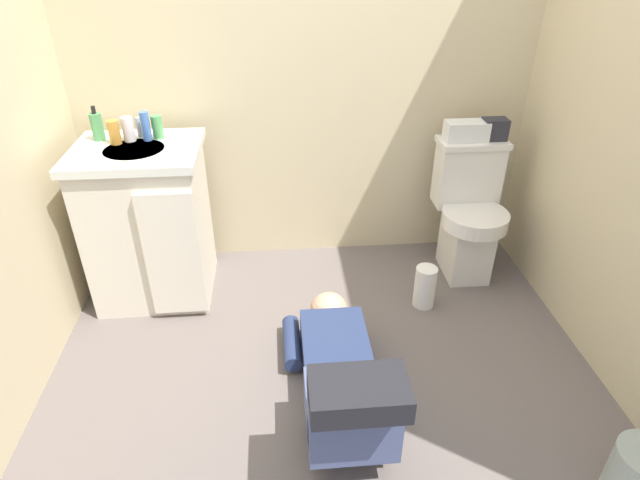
% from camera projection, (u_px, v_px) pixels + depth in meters
% --- Properties ---
extents(ground_plane, '(2.92, 3.05, 0.04)m').
position_uv_depth(ground_plane, '(323.00, 372.00, 2.35)').
color(ground_plane, '#655B57').
extents(wall_back, '(2.58, 0.08, 2.40)m').
position_uv_depth(wall_back, '(304.00, 44.00, 2.63)').
color(wall_back, beige).
rests_on(wall_back, ground_plane).
extents(toilet, '(0.36, 0.46, 0.75)m').
position_uv_depth(toilet, '(468.00, 212.00, 2.85)').
color(toilet, silver).
rests_on(toilet, ground_plane).
extents(vanity_cabinet, '(0.60, 0.53, 0.82)m').
position_uv_depth(vanity_cabinet, '(150.00, 223.00, 2.64)').
color(vanity_cabinet, silver).
rests_on(vanity_cabinet, ground_plane).
extents(faucet, '(0.02, 0.02, 0.10)m').
position_uv_depth(faucet, '(139.00, 127.00, 2.53)').
color(faucet, silver).
rests_on(faucet, vanity_cabinet).
extents(person_plumber, '(0.39, 1.06, 0.52)m').
position_uv_depth(person_plumber, '(341.00, 376.00, 2.06)').
color(person_plumber, navy).
rests_on(person_plumber, ground_plane).
extents(tissue_box, '(0.22, 0.11, 0.10)m').
position_uv_depth(tissue_box, '(466.00, 131.00, 2.70)').
color(tissue_box, silver).
rests_on(tissue_box, toilet).
extents(toiletry_bag, '(0.12, 0.09, 0.11)m').
position_uv_depth(toiletry_bag, '(495.00, 129.00, 2.70)').
color(toiletry_bag, '#26262D').
rests_on(toiletry_bag, toilet).
extents(soap_dispenser, '(0.06, 0.06, 0.17)m').
position_uv_depth(soap_dispenser, '(97.00, 126.00, 2.49)').
color(soap_dispenser, '#498F53').
rests_on(soap_dispenser, vanity_cabinet).
extents(bottle_amber, '(0.05, 0.05, 0.11)m').
position_uv_depth(bottle_amber, '(114.00, 132.00, 2.45)').
color(bottle_amber, '#CD8932').
rests_on(bottle_amber, vanity_cabinet).
extents(bottle_white, '(0.06, 0.06, 0.12)m').
position_uv_depth(bottle_white, '(128.00, 129.00, 2.48)').
color(bottle_white, silver).
rests_on(bottle_white, vanity_cabinet).
extents(bottle_blue, '(0.04, 0.04, 0.14)m').
position_uv_depth(bottle_blue, '(146.00, 126.00, 2.48)').
color(bottle_blue, '#3F69B6').
rests_on(bottle_blue, vanity_cabinet).
extents(bottle_green, '(0.05, 0.05, 0.11)m').
position_uv_depth(bottle_green, '(157.00, 127.00, 2.52)').
color(bottle_green, '#4B9753').
rests_on(bottle_green, vanity_cabinet).
extents(trash_can, '(0.20, 0.20, 0.26)m').
position_uv_depth(trash_can, '(638.00, 479.00, 1.73)').
color(trash_can, gray).
rests_on(trash_can, ground_plane).
extents(paper_towel_roll, '(0.11, 0.11, 0.23)m').
position_uv_depth(paper_towel_roll, '(425.00, 287.00, 2.68)').
color(paper_towel_roll, white).
rests_on(paper_towel_roll, ground_plane).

